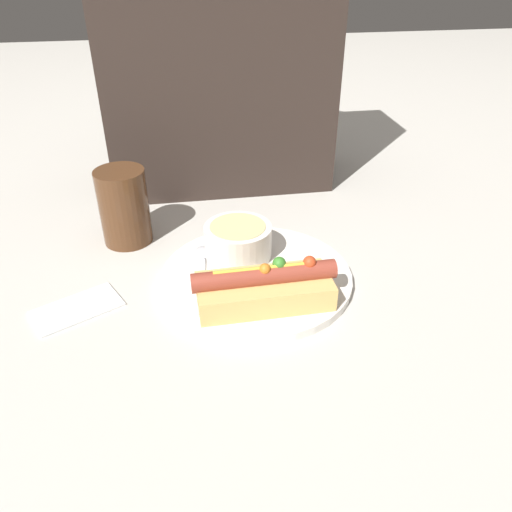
% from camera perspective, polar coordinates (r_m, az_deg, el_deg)
% --- Properties ---
extents(ground_plane, '(4.00, 4.00, 0.00)m').
position_cam_1_polar(ground_plane, '(0.69, 0.00, -2.82)').
color(ground_plane, '#BCB7AD').
extents(dinner_plate, '(0.26, 0.26, 0.01)m').
position_cam_1_polar(dinner_plate, '(0.69, 0.00, -2.41)').
color(dinner_plate, white).
rests_on(dinner_plate, ground_plane).
extents(hot_dog, '(0.18, 0.08, 0.06)m').
position_cam_1_polar(hot_dog, '(0.62, 0.59, -3.62)').
color(hot_dog, '#DBAD60').
rests_on(hot_dog, dinner_plate).
extents(soup_bowl, '(0.10, 0.10, 0.05)m').
position_cam_1_polar(soup_bowl, '(0.71, -2.07, 1.90)').
color(soup_bowl, silver).
rests_on(soup_bowl, dinner_plate).
extents(spoon, '(0.03, 0.16, 0.01)m').
position_cam_1_polar(spoon, '(0.70, -6.15, -0.84)').
color(spoon, '#B7B7BC').
rests_on(spoon, dinner_plate).
extents(drinking_glass, '(0.07, 0.07, 0.12)m').
position_cam_1_polar(drinking_glass, '(0.78, -14.85, 5.46)').
color(drinking_glass, '#4C2D19').
rests_on(drinking_glass, ground_plane).
extents(napkin, '(0.12, 0.10, 0.01)m').
position_cam_1_polar(napkin, '(0.68, -19.76, -5.57)').
color(napkin, white).
rests_on(napkin, ground_plane).
extents(seated_diner, '(0.39, 0.18, 0.57)m').
position_cam_1_polar(seated_diner, '(0.92, -4.49, 22.79)').
color(seated_diner, '#2D231E').
rests_on(seated_diner, ground_plane).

